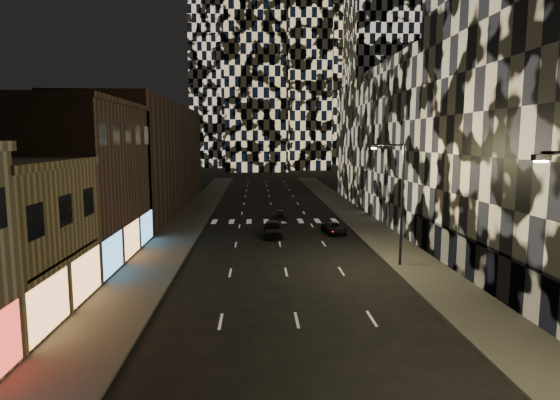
{
  "coord_description": "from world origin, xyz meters",
  "views": [
    {
      "loc": [
        -2.06,
        -3.53,
        9.46
      ],
      "look_at": [
        -0.74,
        23.02,
        6.0
      ],
      "focal_mm": 30.0,
      "sensor_mm": 36.0,
      "label": 1
    }
  ],
  "objects": [
    {
      "name": "sidewalk_left",
      "position": [
        -10.0,
        50.0,
        0.07
      ],
      "size": [
        4.0,
        120.0,
        0.15
      ],
      "primitive_type": "cube",
      "color": "#47443F",
      "rests_on": "ground"
    },
    {
      "name": "sidewalk_right",
      "position": [
        10.0,
        50.0,
        0.07
      ],
      "size": [
        4.0,
        120.0,
        0.15
      ],
      "primitive_type": "cube",
      "color": "#47443F",
      "rests_on": "ground"
    },
    {
      "name": "curb_left",
      "position": [
        -7.9,
        50.0,
        0.07
      ],
      "size": [
        0.2,
        120.0,
        0.15
      ],
      "primitive_type": "cube",
      "color": "#4C4C47",
      "rests_on": "ground"
    },
    {
      "name": "curb_right",
      "position": [
        7.9,
        50.0,
        0.07
      ],
      "size": [
        0.2,
        120.0,
        0.15
      ],
      "primitive_type": "cube",
      "color": "#4C4C47",
      "rests_on": "ground"
    },
    {
      "name": "retail_brown",
      "position": [
        -17.0,
        33.5,
        6.0
      ],
      "size": [
        10.0,
        15.0,
        12.0
      ],
      "primitive_type": "cube",
      "color": "#493229",
      "rests_on": "ground"
    },
    {
      "name": "retail_filler_left",
      "position": [
        -17.0,
        60.0,
        7.0
      ],
      "size": [
        10.0,
        40.0,
        14.0
      ],
      "primitive_type": "cube",
      "color": "#493229",
      "rests_on": "ground"
    },
    {
      "name": "midrise_base",
      "position": [
        12.3,
        24.5,
        1.5
      ],
      "size": [
        0.6,
        25.0,
        3.0
      ],
      "primitive_type": "cube",
      "color": "#383838",
      "rests_on": "ground"
    },
    {
      "name": "midrise_filler_right",
      "position": [
        20.0,
        57.0,
        9.0
      ],
      "size": [
        16.0,
        40.0,
        18.0
      ],
      "primitive_type": "cube",
      "color": "#232326",
      "rests_on": "ground"
    },
    {
      "name": "tower_center_low",
      "position": [
        -2.0,
        140.0,
        47.5
      ],
      "size": [
        18.0,
        18.0,
        95.0
      ],
      "primitive_type": "cube",
      "color": "black",
      "rests_on": "ground"
    },
    {
      "name": "streetlight_far",
      "position": [
        8.35,
        30.0,
        5.35
      ],
      "size": [
        2.55,
        0.25,
        9.0
      ],
      "color": "black",
      "rests_on": "sidewalk_right"
    },
    {
      "name": "car_dark_midlane",
      "position": [
        -0.5,
        41.37,
        0.79
      ],
      "size": [
        1.97,
        4.66,
        1.57
      ],
      "primitive_type": "imported",
      "rotation": [
        0.0,
        0.0,
        -0.03
      ],
      "color": "black",
      "rests_on": "ground"
    },
    {
      "name": "car_dark_oncoming",
      "position": [
        0.5,
        50.76,
        0.63
      ],
      "size": [
        1.81,
        4.34,
        1.25
      ],
      "primitive_type": "imported",
      "rotation": [
        0.0,
        0.0,
        3.13
      ],
      "color": "black",
      "rests_on": "ground"
    },
    {
      "name": "car_dark_rightlane",
      "position": [
        5.7,
        42.5,
        0.55
      ],
      "size": [
        2.35,
        4.18,
        1.1
      ],
      "primitive_type": "imported",
      "rotation": [
        0.0,
        0.0,
        0.14
      ],
      "color": "black",
      "rests_on": "ground"
    }
  ]
}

